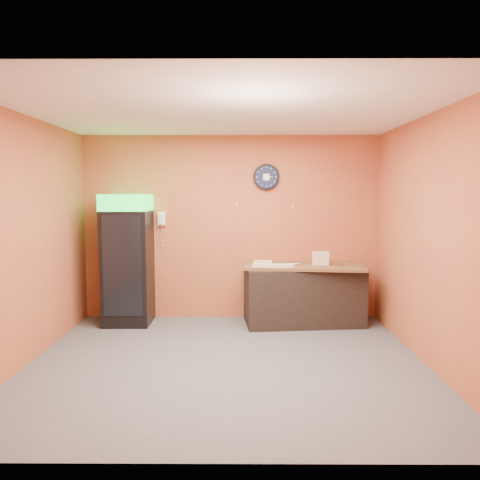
{
  "coord_description": "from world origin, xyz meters",
  "views": [
    {
      "loc": [
        0.19,
        -5.16,
        1.92
      ],
      "look_at": [
        0.15,
        0.6,
        1.35
      ],
      "focal_mm": 35.0,
      "sensor_mm": 36.0,
      "label": 1
    }
  ],
  "objects": [
    {
      "name": "floor",
      "position": [
        0.0,
        0.0,
        0.0
      ],
      "size": [
        4.5,
        4.5,
        0.0
      ],
      "primitive_type": "plane",
      "color": "#47474C",
      "rests_on": "ground"
    },
    {
      "name": "right_wall",
      "position": [
        2.25,
        0.0,
        1.4
      ],
      "size": [
        0.02,
        4.0,
        2.8
      ],
      "primitive_type": "cube",
      "color": "#AF6031",
      "rests_on": "floor"
    },
    {
      "name": "wrapped_sandwich_right",
      "position": [
        0.49,
        1.74,
        0.91
      ],
      "size": [
        0.28,
        0.15,
        0.04
      ],
      "primitive_type": "cube",
      "rotation": [
        0.0,
        0.0,
        -0.17
      ],
      "color": "silver",
      "rests_on": "butcher_paper"
    },
    {
      "name": "wall_phone",
      "position": [
        -1.05,
        1.95,
        1.54
      ],
      "size": [
        0.11,
        0.1,
        0.2
      ],
      "color": "white",
      "rests_on": "back_wall"
    },
    {
      "name": "kitchen_tool",
      "position": [
        1.02,
        1.62,
        0.91
      ],
      "size": [
        0.05,
        0.05,
        0.05
      ],
      "primitive_type": "cylinder",
      "color": "silver",
      "rests_on": "butcher_paper"
    },
    {
      "name": "beverage_cooler",
      "position": [
        -1.51,
        1.61,
        0.93
      ],
      "size": [
        0.67,
        0.69,
        1.91
      ],
      "rotation": [
        0.0,
        0.0,
        0.01
      ],
      "color": "black",
      "rests_on": "floor"
    },
    {
      "name": "wrapped_sandwich_left",
      "position": [
        0.48,
        1.39,
        0.91
      ],
      "size": [
        0.32,
        0.18,
        0.04
      ],
      "primitive_type": "cube",
      "rotation": [
        0.0,
        0.0,
        -0.2
      ],
      "color": "silver",
      "rests_on": "butcher_paper"
    },
    {
      "name": "back_wall",
      "position": [
        0.0,
        2.0,
        1.4
      ],
      "size": [
        4.5,
        0.02,
        2.8
      ],
      "primitive_type": "cube",
      "color": "#AF6031",
      "rests_on": "floor"
    },
    {
      "name": "left_wall",
      "position": [
        -2.25,
        0.0,
        1.4
      ],
      "size": [
        0.02,
        4.0,
        2.8
      ],
      "primitive_type": "cube",
      "color": "#AF6031",
      "rests_on": "floor"
    },
    {
      "name": "ceiling",
      "position": [
        0.0,
        0.0,
        2.8
      ],
      "size": [
        4.5,
        4.0,
        0.02
      ],
      "primitive_type": "cube",
      "color": "white",
      "rests_on": "back_wall"
    },
    {
      "name": "butcher_paper",
      "position": [
        1.08,
        1.62,
        0.87
      ],
      "size": [
        1.79,
        0.99,
        0.04
      ],
      "primitive_type": "cube",
      "rotation": [
        0.0,
        0.0,
        -0.1
      ],
      "color": "brown",
      "rests_on": "prep_counter"
    },
    {
      "name": "sub_roll_stack",
      "position": [
        1.32,
        1.55,
        0.99
      ],
      "size": [
        0.24,
        0.1,
        0.2
      ],
      "rotation": [
        0.0,
        0.0,
        0.09
      ],
      "color": "beige",
      "rests_on": "butcher_paper"
    },
    {
      "name": "prep_counter",
      "position": [
        1.08,
        1.62,
        0.42
      ],
      "size": [
        1.76,
        0.92,
        0.85
      ],
      "primitive_type": "cube",
      "rotation": [
        0.0,
        0.0,
        0.1
      ],
      "color": "black",
      "rests_on": "floor"
    },
    {
      "name": "wrapped_sandwich_mid",
      "position": [
        0.75,
        1.35,
        0.91
      ],
      "size": [
        0.33,
        0.19,
        0.04
      ],
      "primitive_type": "cube",
      "rotation": [
        0.0,
        0.0,
        0.25
      ],
      "color": "silver",
      "rests_on": "butcher_paper"
    },
    {
      "name": "wall_clock",
      "position": [
        0.54,
        1.97,
        2.17
      ],
      "size": [
        0.4,
        0.06,
        0.4
      ],
      "color": "black",
      "rests_on": "back_wall"
    }
  ]
}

